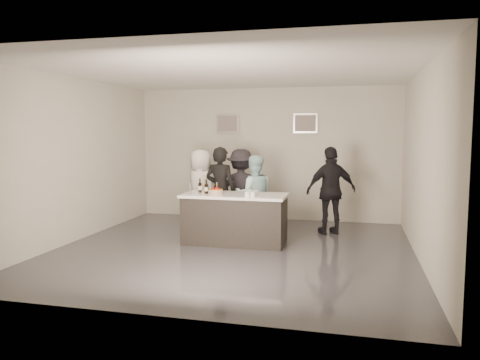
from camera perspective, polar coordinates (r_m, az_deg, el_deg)
The scene contains 19 objects.
floor at distance 8.09m, azimuth -0.85°, elevation -8.49°, with size 6.00×6.00×0.00m, color #3D3D42.
ceiling at distance 7.90m, azimuth -0.89°, elevation 13.10°, with size 6.00×6.00×0.00m, color white.
wall_back at distance 10.78m, azimuth 3.17°, elevation 3.18°, with size 6.00×0.04×3.00m, color beige.
wall_front at distance 5.02m, azimuth -9.55°, elevation -0.03°, with size 6.00×0.04×3.00m, color beige.
wall_left at distance 9.09m, azimuth -19.52°, elevation 2.34°, with size 0.04×6.00×3.00m, color beige.
wall_right at distance 7.67m, azimuth 21.39°, elevation 1.68°, with size 0.04×6.00×3.00m, color beige.
picture_left at distance 10.94m, azimuth -1.51°, elevation 6.90°, with size 0.54×0.04×0.44m, color #B2B2B7.
picture_right at distance 10.61m, azimuth 7.98°, elevation 6.87°, with size 0.54×0.04×0.44m, color #B2B2B7.
bar_counter at distance 8.45m, azimuth -0.64°, elevation -4.74°, with size 1.86×0.86×0.90m, color white.
cake at distance 8.36m, azimuth -2.95°, elevation -1.48°, with size 0.24×0.24×0.08m, color orange.
beer_bottle_a at distance 8.60m, azimuth -4.90°, elevation -0.66°, with size 0.07×0.07×0.26m, color black.
beer_bottle_b at distance 8.42m, azimuth -4.14°, elevation -0.80°, with size 0.07×0.07×0.26m, color black.
tumbler_cluster at distance 8.20m, azimuth 1.46°, elevation -1.61°, with size 0.19×0.40×0.08m, color yellow.
candles at distance 8.21m, azimuth -3.34°, elevation -1.86°, with size 0.24×0.08×0.01m, color pink.
person_main_black at distance 9.19m, azimuth -2.41°, elevation -1.28°, with size 0.63×0.41×1.72m, color black.
person_main_blue at distance 9.18m, azimuth 1.72°, elevation -1.80°, with size 0.76×0.59×1.56m, color #B5EAED.
person_guest_left at distance 9.77m, azimuth -4.84°, elevation -1.08°, with size 0.81×0.53×1.65m, color white.
person_guest_right at distance 9.34m, azimuth 11.06°, elevation -1.27°, with size 1.01×0.42×1.72m, color black.
person_guest_back at distance 9.78m, azimuth 0.12°, elevation -1.05°, with size 1.07×0.61×1.65m, color black.
Camera 1 is at (1.98, -7.58, 2.01)m, focal length 35.00 mm.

